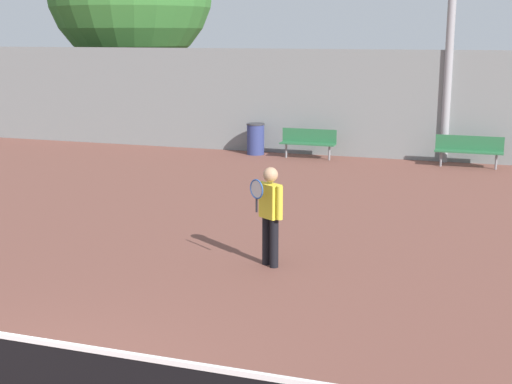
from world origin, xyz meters
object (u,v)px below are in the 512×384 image
Objects in this scene: bench_courtside_far at (469,148)px; trash_bin at (256,139)px; bench_courtside_near at (308,140)px; tennis_player at (270,211)px.

trash_bin is at bearing 178.32° from bench_courtside_far.
tennis_player is at bearing -79.07° from bench_courtside_near.
tennis_player is 0.88× the size of bench_courtside_far.
trash_bin is (-3.62, 10.07, -0.43)m from tennis_player.
bench_courtside_near is at bearing -6.14° from trash_bin.
tennis_player is 10.70m from trash_bin.
trash_bin reaches higher than bench_courtside_far.
tennis_player reaches higher than bench_courtside_far.
tennis_player is 10.24m from bench_courtside_far.
bench_courtside_far is 6.27m from trash_bin.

